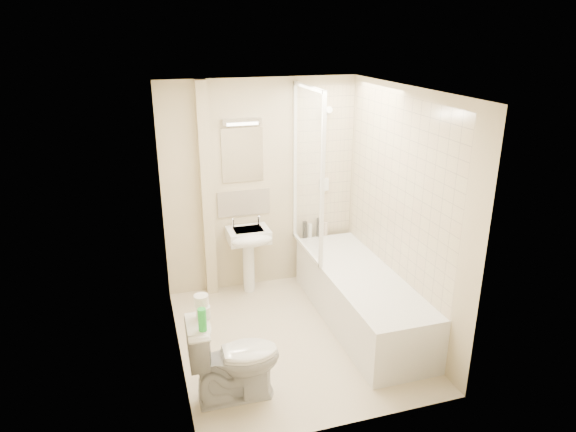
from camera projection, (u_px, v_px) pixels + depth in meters
name	position (u px, v px, depth m)	size (l,w,h in m)	color
floor	(294.00, 337.00, 5.08)	(2.50, 2.50, 0.00)	beige
wall_back	(261.00, 187.00, 5.79)	(2.20, 0.02, 2.40)	beige
wall_left	(171.00, 238.00, 4.37)	(0.02, 2.50, 2.40)	beige
wall_right	(402.00, 213.00, 4.97)	(0.02, 2.50, 2.40)	beige
ceiling	(295.00, 90.00, 4.26)	(2.20, 2.50, 0.02)	white
tile_back	(324.00, 163.00, 5.91)	(0.70, 0.01, 1.75)	beige
tile_right	(398.00, 188.00, 4.98)	(0.01, 2.10, 1.75)	beige
pipe_boxing	(207.00, 193.00, 5.57)	(0.12, 0.12, 2.40)	beige
splashback	(244.00, 203.00, 5.79)	(0.60, 0.01, 0.30)	beige
mirror	(242.00, 155.00, 5.60)	(0.46, 0.01, 0.60)	white
strip_light	(242.00, 121.00, 5.45)	(0.42, 0.07, 0.07)	silver
bathtub	(360.00, 296.00, 5.28)	(0.70, 2.10, 0.55)	white
shower_screen	(307.00, 173.00, 5.41)	(0.04, 0.92, 1.80)	white
shower_fixture	(325.00, 153.00, 5.83)	(0.10, 0.16, 0.99)	white
pedestal_sink	(249.00, 243.00, 5.72)	(0.46, 0.44, 0.89)	white
bottle_black_a	(305.00, 230.00, 6.04)	(0.05, 0.05, 0.20)	black
bottle_white_a	(310.00, 231.00, 6.06)	(0.05, 0.05, 0.17)	white
bottle_black_b	(319.00, 227.00, 6.08)	(0.06, 0.06, 0.22)	black
bottle_blue	(320.00, 230.00, 6.10)	(0.05, 0.05, 0.14)	#121B4E
bottle_cream	(325.00, 229.00, 6.12)	(0.06, 0.06, 0.16)	beige
toilet	(234.00, 358.00, 4.15)	(0.75, 0.44, 0.75)	white
toilet_roll_lower	(203.00, 312.00, 4.01)	(0.11, 0.11, 0.10)	white
toilet_roll_upper	(201.00, 300.00, 3.99)	(0.11, 0.11, 0.09)	white
green_bottle	(202.00, 320.00, 3.82)	(0.06, 0.06, 0.18)	green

